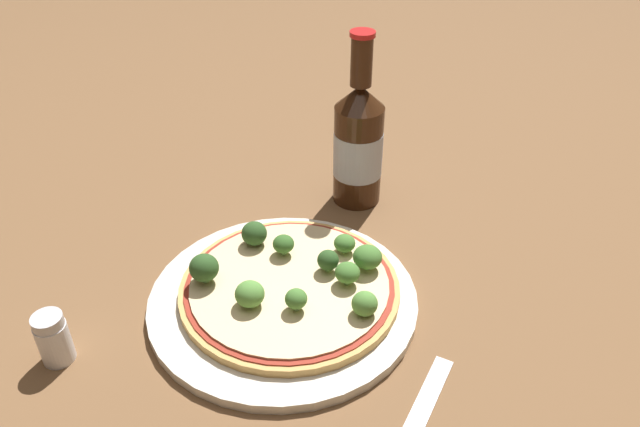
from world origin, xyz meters
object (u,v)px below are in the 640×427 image
Objects in this scene: pepper_shaker at (53,338)px; fork at (418,419)px; beer_bottle at (358,143)px; pizza at (290,287)px.

pepper_shaker reaches higher than fork.
pizza is at bearing -69.62° from beer_bottle.
pizza is 1.54× the size of fork.
pizza is 1.03× the size of beer_bottle.
pizza is 0.20m from fork.
beer_bottle is at bearing 33.40° from fork.
pepper_shaker is 0.36× the size of fork.
pepper_shaker is at bearing -117.05° from pizza.
pepper_shaker is at bearing -94.52° from beer_bottle.
pizza is 0.23m from beer_bottle.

